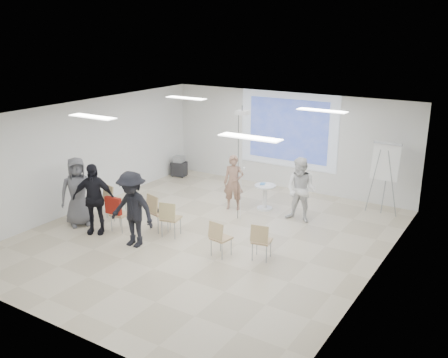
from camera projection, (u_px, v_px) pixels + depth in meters
The scene contains 30 objects.
floor at pixel (207, 238), 12.14m from camera, with size 8.00×9.00×0.10m, color beige.
ceiling at pixel (205, 112), 11.22m from camera, with size 8.00×9.00×0.10m, color white.
wall_back at pixel (289, 141), 15.36m from camera, with size 8.00×0.10×3.00m, color silver.
wall_left at pixel (84, 155), 13.74m from camera, with size 0.10×9.00×3.00m, color silver.
wall_right at pixel (379, 210), 9.62m from camera, with size 0.10×9.00×3.00m, color silver.
projection_halo at pixel (288, 130), 15.21m from camera, with size 3.20×0.01×2.30m, color silver.
projection_image at pixel (288, 130), 15.20m from camera, with size 2.60×0.01×1.90m, color #3248AB.
pedestal_table at pixel (265, 195), 13.80m from camera, with size 0.75×0.75×0.73m.
player_left at pixel (234, 179), 13.68m from camera, with size 0.63×0.43×1.74m, color #A07662.
player_right at pixel (301, 187), 12.81m from camera, with size 0.91×0.73×1.88m, color white.
controller_left at pixel (244, 168), 13.71m from camera, with size 0.04×0.13×0.04m, color white.
controller_right at pixel (299, 171), 13.00m from camera, with size 0.04×0.11×0.04m, color white.
chair_far_left at pixel (113, 198), 13.06m from camera, with size 0.55×0.58×0.96m.
chair_left_mid at pixel (118, 212), 12.28m from camera, with size 0.43×0.46×0.86m.
chair_left_inner at pixel (157, 209), 12.28m from camera, with size 0.56×0.58×0.96m.
chair_center at pixel (169, 216), 11.94m from camera, with size 0.51×0.54×0.90m.
chair_right_inner at pixel (219, 236), 10.92m from camera, with size 0.45×0.47×0.84m.
chair_right_far at pixel (261, 239), 10.75m from camera, with size 0.47×0.49×0.85m.
red_jacket at pixel (113, 206), 12.10m from camera, with size 0.45×0.10×0.43m, color maroon.
laptop at pixel (160, 210), 12.37m from camera, with size 0.35×0.26×0.03m, color black.
audience_left at pixel (93, 194), 12.06m from camera, with size 1.18×0.71×2.02m, color black.
audience_mid at pixel (132, 204), 11.33m from camera, with size 1.31×0.72×2.03m, color black.
audience_outer at pixel (77, 188), 12.54m from camera, with size 0.97×0.64×2.00m, color slate.
flipchart_easel at pixel (386, 162), 13.13m from camera, with size 0.86×0.64×1.98m.
av_cart at pixel (179, 167), 16.86m from camera, with size 0.52×0.44×0.70m.
ceiling_projector at pixel (242, 118), 12.49m from camera, with size 0.30×0.25×3.00m.
fluor_panel_nw at pixel (186, 98), 13.88m from camera, with size 1.20×0.30×0.02m, color white.
fluor_panel_ne at pixel (322, 111), 11.85m from camera, with size 1.20×0.30×0.02m, color white.
fluor_panel_sw at pixel (93, 117), 11.05m from camera, with size 1.20×0.30×0.02m, color white.
fluor_panel_se at pixel (250, 137), 9.02m from camera, with size 1.20×0.30×0.02m, color white.
Camera 1 is at (6.30, -9.24, 4.91)m, focal length 40.00 mm.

